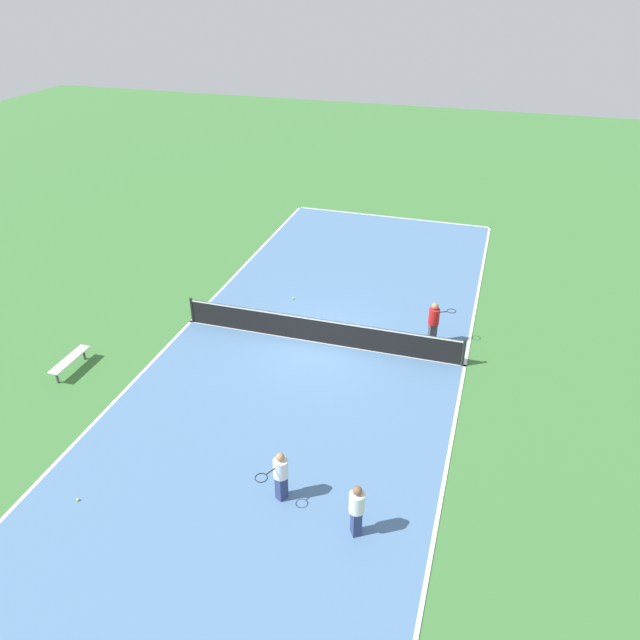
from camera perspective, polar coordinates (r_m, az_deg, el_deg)
The scene contains 10 objects.
ground_plane at distance 21.24m, azimuth 0.00°, elevation -2.10°, with size 80.00×80.00×0.00m, color #3D7538.
court_surface at distance 21.23m, azimuth 0.00°, elevation -2.08°, with size 9.83×24.91×0.02m.
tennis_net at distance 20.97m, azimuth 0.00°, elevation -0.92°, with size 9.63×0.10×0.96m.
bench at distance 21.16m, azimuth -21.91°, elevation -3.45°, with size 0.36×1.66×0.45m.
player_coach_red at distance 21.04m, azimuth 10.37°, elevation -0.07°, with size 0.98×0.74×1.57m.
player_near_white at distance 15.19m, azimuth -3.63°, elevation -13.84°, with size 0.72×0.98×1.39m.
player_far_white at distance 14.41m, azimuth 3.38°, elevation -16.77°, with size 0.50×0.50×1.43m.
tennis_ball_right_alley at distance 23.92m, azimuth -2.46°, elevation 2.01°, with size 0.07×0.07×0.07m, color #CCE033.
tennis_ball_far_baseline at distance 16.67m, azimuth -21.26°, elevation -15.06°, with size 0.07×0.07×0.07m, color #CCE033.
tennis_ball_left_sideline at distance 22.47m, azimuth -9.30°, elevation -0.40°, with size 0.07×0.07×0.07m, color #CCE033.
Camera 1 is at (-5.21, 17.18, 11.35)m, focal length 35.00 mm.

